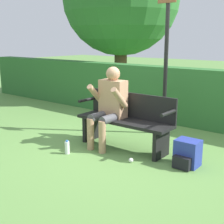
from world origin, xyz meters
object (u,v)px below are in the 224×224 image
object	(u,v)px
signpost	(166,53)
backpack	(187,154)
person_seated	(110,103)
park_bench	(126,120)
water_bottle	(67,147)

from	to	relation	value
signpost	backpack	bearing A→B (deg)	-48.52
person_seated	backpack	size ratio (longest dim) A/B	3.47
person_seated	signpost	xyz separation A→B (m)	(0.34, 1.12, 0.73)
person_seated	backpack	xyz separation A→B (m)	(1.33, 0.00, -0.53)
person_seated	backpack	bearing A→B (deg)	0.17
person_seated	park_bench	bearing A→B (deg)	23.16
backpack	signpost	bearing A→B (deg)	131.48
park_bench	water_bottle	xyz separation A→B (m)	(-0.50, -0.78, -0.35)
park_bench	backpack	world-z (taller)	park_bench
person_seated	signpost	world-z (taller)	signpost
park_bench	person_seated	distance (m)	0.37
park_bench	signpost	xyz separation A→B (m)	(0.10, 1.01, 0.98)
backpack	person_seated	bearing A→B (deg)	-179.83
water_bottle	signpost	distance (m)	2.32
backpack	signpost	world-z (taller)	signpost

